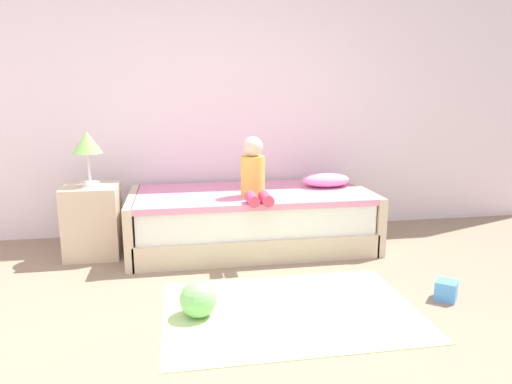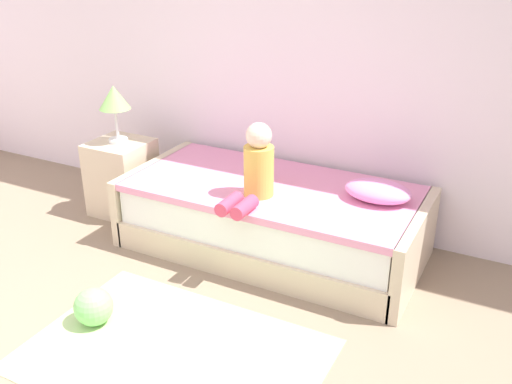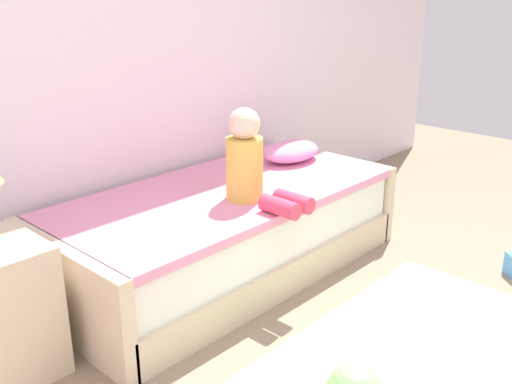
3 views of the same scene
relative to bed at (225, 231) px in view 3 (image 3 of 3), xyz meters
The scene contains 5 objects.
wall_rear 1.38m from the bed, 117.41° to the left, with size 7.20×0.10×2.90m, color white.
bed is the anchor object (origin of this frame).
child_figure 0.51m from the bed, 93.96° to the right, with size 0.20×0.51×0.50m.
pillow 0.79m from the bed, ahead, with size 0.44×0.30×0.13m, color #EA8CC6.
area_rug 1.32m from the bed, 88.40° to the right, with size 1.60×1.10×0.01m, color #B2D189.
Camera 3 is at (-1.84, -0.25, 1.60)m, focal length 40.64 mm.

